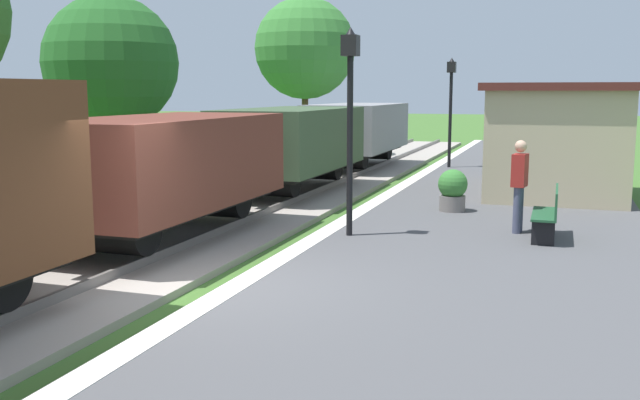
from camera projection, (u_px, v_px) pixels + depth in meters
ground_plane at (207, 302)px, 9.65m from camera, size 160.00×160.00×0.00m
platform_slab at (443, 317)px, 8.62m from camera, size 6.00×60.00×0.25m
platform_edge_stripe at (234, 287)px, 9.48m from camera, size 0.36×60.00×0.01m
track_ballast at (60, 283)px, 10.39m from camera, size 3.80×60.00×0.12m
rail_near at (102, 279)px, 10.15m from camera, size 0.07×60.00×0.14m
rail_far at (20, 270)px, 10.60m from camera, size 0.07×60.00×0.14m
freight_train at (227, 154)px, 15.44m from camera, size 2.50×26.00×2.72m
station_hut at (557, 138)px, 18.28m from camera, size 3.50×5.80×2.78m
bench_near_hut at (549, 213)px, 12.51m from camera, size 0.42×1.50×0.91m
bench_down_platform at (554, 159)px, 22.37m from camera, size 0.42×1.50×0.91m
person_waiting at (519, 183)px, 13.00m from camera, size 0.30×0.41×1.71m
potted_planter at (453, 190)px, 15.42m from camera, size 0.64×0.64×0.92m
lamp_post_near at (350, 93)px, 12.50m from camera, size 0.28×0.28×3.70m
lamp_post_far at (451, 92)px, 23.95m from camera, size 0.28×0.28×3.70m
tree_trackside_far at (111, 63)px, 18.70m from camera, size 3.53×3.53×5.35m
tree_field_left at (132, 73)px, 24.55m from camera, size 3.01×3.01×4.97m
tree_field_distant at (305, 49)px, 29.88m from camera, size 4.26×4.26×6.74m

